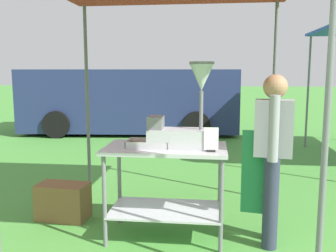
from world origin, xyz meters
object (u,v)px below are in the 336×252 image
object	(u,v)px
donut_fryer	(183,119)
vendor	(272,151)
donut_cart	(166,171)
donut_tray	(148,145)
menu_sign	(211,141)
supply_crate	(63,201)
van_navy	(130,100)

from	to	relation	value
donut_fryer	vendor	xyz separation A→B (m)	(0.83, -0.00, -0.28)
donut_cart	vendor	xyz separation A→B (m)	(1.00, -0.03, 0.24)
donut_tray	donut_fryer	world-z (taller)	donut_fryer
donut_cart	vendor	bearing A→B (deg)	-1.88
donut_tray	menu_sign	distance (m)	0.62
donut_tray	supply_crate	xyz separation A→B (m)	(-1.03, 0.37, -0.74)
supply_crate	vendor	bearing A→B (deg)	-9.04
donut_fryer	van_navy	xyz separation A→B (m)	(-1.92, 6.37, -0.31)
donut_fryer	supply_crate	world-z (taller)	donut_fryer
donut_tray	van_navy	xyz separation A→B (m)	(-1.59, 6.39, -0.06)
donut_fryer	van_navy	world-z (taller)	donut_fryer
donut_cart	supply_crate	distance (m)	1.32
donut_tray	vendor	world-z (taller)	vendor
vendor	supply_crate	xyz separation A→B (m)	(-2.19, 0.35, -0.70)
vendor	van_navy	size ratio (longest dim) A/B	0.28
donut_tray	van_navy	world-z (taller)	van_navy
donut_tray	van_navy	size ratio (longest dim) A/B	0.07
donut_cart	donut_fryer	bearing A→B (deg)	-10.69
supply_crate	donut_fryer	bearing A→B (deg)	-14.34
donut_tray	supply_crate	distance (m)	1.32
donut_cart	donut_tray	xyz separation A→B (m)	(-0.16, -0.05, 0.27)
donut_tray	vendor	size ratio (longest dim) A/B	0.25
donut_cart	vendor	size ratio (longest dim) A/B	0.73
van_navy	donut_cart	bearing A→B (deg)	-74.56
donut_fryer	vendor	distance (m)	0.88
vendor	menu_sign	bearing A→B (deg)	-165.92
menu_sign	van_navy	distance (m)	6.87
donut_tray	vendor	bearing A→B (deg)	1.07
donut_cart	supply_crate	xyz separation A→B (m)	(-1.19, 0.32, -0.47)
donut_cart	supply_crate	bearing A→B (deg)	165.16
menu_sign	supply_crate	xyz separation A→B (m)	(-1.63, 0.49, -0.81)
donut_fryer	menu_sign	size ratio (longest dim) A/B	3.66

